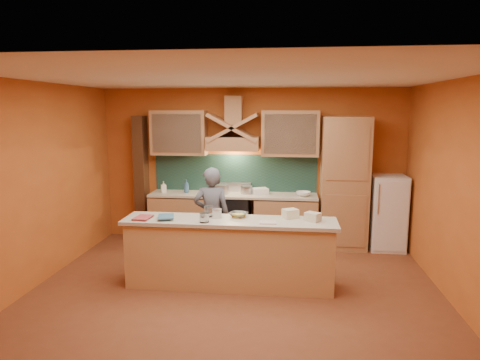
# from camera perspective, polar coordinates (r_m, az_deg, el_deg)

# --- Properties ---
(floor) EXTENTS (5.50, 5.00, 0.01)m
(floor) POSITION_cam_1_polar(r_m,az_deg,el_deg) (5.84, -0.80, -15.06)
(floor) COLOR brown
(floor) RESTS_ON ground
(ceiling) EXTENTS (5.50, 5.00, 0.01)m
(ceiling) POSITION_cam_1_polar(r_m,az_deg,el_deg) (5.33, -0.87, 13.50)
(ceiling) COLOR white
(ceiling) RESTS_ON wall_back
(wall_back) EXTENTS (5.50, 0.02, 2.80)m
(wall_back) POSITION_cam_1_polar(r_m,az_deg,el_deg) (7.87, 1.51, 1.96)
(wall_back) COLOR #BE5E25
(wall_back) RESTS_ON floor
(wall_front) EXTENTS (5.50, 0.02, 2.80)m
(wall_front) POSITION_cam_1_polar(r_m,az_deg,el_deg) (3.03, -7.02, -10.33)
(wall_front) COLOR #BE5E25
(wall_front) RESTS_ON floor
(wall_left) EXTENTS (0.02, 5.00, 2.80)m
(wall_left) POSITION_cam_1_polar(r_m,az_deg,el_deg) (6.38, -26.16, -0.77)
(wall_left) COLOR #BE5E25
(wall_left) RESTS_ON floor
(wall_right) EXTENTS (0.02, 5.00, 2.80)m
(wall_right) POSITION_cam_1_polar(r_m,az_deg,el_deg) (5.75, 27.48, -1.88)
(wall_right) COLOR #BE5E25
(wall_right) RESTS_ON floor
(base_cabinet_left) EXTENTS (1.10, 0.60, 0.86)m
(base_cabinet_left) POSITION_cam_1_polar(r_m,az_deg,el_deg) (7.97, -7.74, -5.13)
(base_cabinet_left) COLOR #B17C51
(base_cabinet_left) RESTS_ON floor
(base_cabinet_right) EXTENTS (1.10, 0.60, 0.86)m
(base_cabinet_right) POSITION_cam_1_polar(r_m,az_deg,el_deg) (7.73, 6.11, -5.55)
(base_cabinet_right) COLOR #B17C51
(base_cabinet_right) RESTS_ON floor
(counter_top) EXTENTS (3.00, 0.62, 0.04)m
(counter_top) POSITION_cam_1_polar(r_m,az_deg,el_deg) (7.69, -0.93, -1.99)
(counter_top) COLOR beige
(counter_top) RESTS_ON base_cabinet_left
(stove) EXTENTS (0.60, 0.58, 0.90)m
(stove) POSITION_cam_1_polar(r_m,az_deg,el_deg) (7.79, -0.92, -5.23)
(stove) COLOR black
(stove) RESTS_ON floor
(backsplash) EXTENTS (3.00, 0.03, 0.70)m
(backsplash) POSITION_cam_1_polar(r_m,az_deg,el_deg) (7.91, -0.67, 0.90)
(backsplash) COLOR #18352F
(backsplash) RESTS_ON wall_back
(range_hood) EXTENTS (0.92, 0.50, 0.24)m
(range_hood) POSITION_cam_1_polar(r_m,az_deg,el_deg) (7.61, -0.90, 4.89)
(range_hood) COLOR #B17C51
(range_hood) RESTS_ON wall_back
(hood_chimney) EXTENTS (0.30, 0.30, 0.50)m
(hood_chimney) POSITION_cam_1_polar(r_m,az_deg,el_deg) (7.69, -0.81, 9.26)
(hood_chimney) COLOR #B17C51
(hood_chimney) RESTS_ON wall_back
(upper_cabinet_left) EXTENTS (1.00, 0.35, 0.80)m
(upper_cabinet_left) POSITION_cam_1_polar(r_m,az_deg,el_deg) (7.86, -8.12, 6.26)
(upper_cabinet_left) COLOR #B17C51
(upper_cabinet_left) RESTS_ON wall_back
(upper_cabinet_right) EXTENTS (1.00, 0.35, 0.80)m
(upper_cabinet_right) POSITION_cam_1_polar(r_m,az_deg,el_deg) (7.61, 6.70, 6.19)
(upper_cabinet_right) COLOR #B17C51
(upper_cabinet_right) RESTS_ON wall_back
(pantry_column) EXTENTS (0.80, 0.60, 2.30)m
(pantry_column) POSITION_cam_1_polar(r_m,az_deg,el_deg) (7.64, 13.72, -0.43)
(pantry_column) COLOR #B17C51
(pantry_column) RESTS_ON floor
(fridge) EXTENTS (0.58, 0.60, 1.30)m
(fridge) POSITION_cam_1_polar(r_m,az_deg,el_deg) (7.87, 19.02, -4.11)
(fridge) COLOR white
(fridge) RESTS_ON floor
(trim_column_left) EXTENTS (0.20, 0.30, 2.30)m
(trim_column_left) POSITION_cam_1_polar(r_m,az_deg,el_deg) (8.20, -13.02, 0.26)
(trim_column_left) COLOR #472816
(trim_column_left) RESTS_ON floor
(island_body) EXTENTS (2.80, 0.55, 0.88)m
(island_body) POSITION_cam_1_polar(r_m,az_deg,el_deg) (5.97, -1.40, -9.97)
(island_body) COLOR tan
(island_body) RESTS_ON floor
(island_top) EXTENTS (2.90, 0.62, 0.05)m
(island_top) POSITION_cam_1_polar(r_m,az_deg,el_deg) (5.82, -1.42, -5.52)
(island_top) COLOR beige
(island_top) RESTS_ON island_body
(person) EXTENTS (0.61, 0.44, 1.54)m
(person) POSITION_cam_1_polar(r_m,az_deg,el_deg) (6.72, -3.79, -4.81)
(person) COLOR slate
(person) RESTS_ON floor
(pot_large) EXTENTS (0.32, 0.32, 0.17)m
(pot_large) POSITION_cam_1_polar(r_m,az_deg,el_deg) (7.68, -2.48, -1.36)
(pot_large) COLOR #B4B5BB
(pot_large) RESTS_ON stove
(pot_small) EXTENTS (0.25, 0.25, 0.13)m
(pot_small) POSITION_cam_1_polar(r_m,az_deg,el_deg) (7.69, 0.85, -1.49)
(pot_small) COLOR #ADADB3
(pot_small) RESTS_ON stove
(soap_bottle_a) EXTENTS (0.12, 0.12, 0.20)m
(soap_bottle_a) POSITION_cam_1_polar(r_m,az_deg,el_deg) (7.93, -10.15, -0.90)
(soap_bottle_a) COLOR white
(soap_bottle_a) RESTS_ON counter_top
(soap_bottle_b) EXTENTS (0.13, 0.13, 0.24)m
(soap_bottle_b) POSITION_cam_1_polar(r_m,az_deg,el_deg) (7.82, -7.17, -0.81)
(soap_bottle_b) COLOR #325D8C
(soap_bottle_b) RESTS_ON counter_top
(bowl_back) EXTENTS (0.30, 0.30, 0.08)m
(bowl_back) POSITION_cam_1_polar(r_m,az_deg,el_deg) (7.55, 8.43, -1.84)
(bowl_back) COLOR white
(bowl_back) RESTS_ON counter_top
(dish_rack) EXTENTS (0.34, 0.30, 0.10)m
(dish_rack) POSITION_cam_1_polar(r_m,az_deg,el_deg) (7.69, 2.66, -1.46)
(dish_rack) COLOR white
(dish_rack) RESTS_ON counter_top
(book_lower) EXTENTS (0.24, 0.30, 0.03)m
(book_lower) POSITION_cam_1_polar(r_m,az_deg,el_deg) (6.04, -13.74, -4.86)
(book_lower) COLOR #A73B3F
(book_lower) RESTS_ON island_top
(book_upper) EXTENTS (0.28, 0.33, 0.02)m
(book_upper) POSITION_cam_1_polar(r_m,az_deg,el_deg) (5.92, -10.87, -4.85)
(book_upper) COLOR #39637F
(book_upper) RESTS_ON island_top
(jar_large) EXTENTS (0.14, 0.14, 0.14)m
(jar_large) POSITION_cam_1_polar(r_m,az_deg,el_deg) (5.98, -4.24, -4.18)
(jar_large) COLOR silver
(jar_large) RESTS_ON island_top
(jar_small) EXTENTS (0.16, 0.16, 0.12)m
(jar_small) POSITION_cam_1_polar(r_m,az_deg,el_deg) (5.68, -4.79, -5.04)
(jar_small) COLOR silver
(jar_small) RESTS_ON island_top
(kitchen_scale) EXTENTS (0.15, 0.15, 0.10)m
(kitchen_scale) POSITION_cam_1_polar(r_m,az_deg,el_deg) (5.92, -3.12, -4.53)
(kitchen_scale) COLOR silver
(kitchen_scale) RESTS_ON island_top
(mixing_bowl) EXTENTS (0.32, 0.32, 0.06)m
(mixing_bowl) POSITION_cam_1_polar(r_m,az_deg,el_deg) (5.94, -0.20, -4.65)
(mixing_bowl) COLOR white
(mixing_bowl) RESTS_ON island_top
(cloth) EXTENTS (0.23, 0.18, 0.01)m
(cloth) POSITION_cam_1_polar(r_m,az_deg,el_deg) (5.65, 3.75, -5.66)
(cloth) COLOR beige
(cloth) RESTS_ON island_top
(grocery_bag_a) EXTENTS (0.24, 0.23, 0.13)m
(grocery_bag_a) POSITION_cam_1_polar(r_m,az_deg,el_deg) (5.91, 6.72, -4.48)
(grocery_bag_a) COLOR #ECE5C2
(grocery_bag_a) RESTS_ON island_top
(grocery_bag_b) EXTENTS (0.24, 0.23, 0.12)m
(grocery_bag_b) POSITION_cam_1_polar(r_m,az_deg,el_deg) (5.80, 9.67, -4.87)
(grocery_bag_b) COLOR beige
(grocery_bag_b) RESTS_ON island_top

